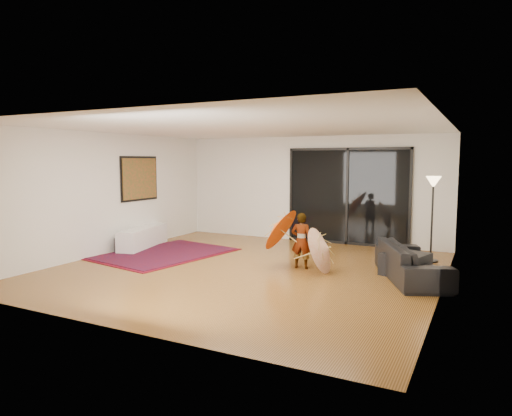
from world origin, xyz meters
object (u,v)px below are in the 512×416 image
Objects in this scene: sofa at (412,262)px; child at (301,241)px; media_console at (143,237)px; ottoman at (405,264)px.

child is (-2.03, -0.12, 0.23)m from sofa.
child is at bearing -16.82° from media_console.
sofa is 1.96× the size of child.
media_console is 0.83× the size of sofa.
child reaches higher than ottoman.
sofa is 2.05m from child.
ottoman is (-0.14, 0.24, -0.11)m from sofa.
ottoman is at bearing -12.19° from media_console.
ottoman is at bearing -178.48° from child.
child is (-1.89, -0.37, 0.34)m from ottoman.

